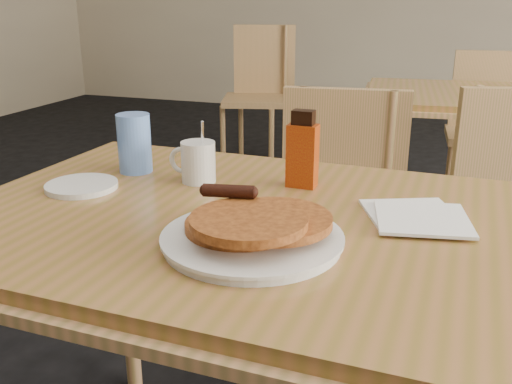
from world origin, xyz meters
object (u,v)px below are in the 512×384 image
at_px(chair_neighbor_far, 485,117).
at_px(coffee_mug, 197,161).
at_px(neighbor_table, 500,104).
at_px(chair_main_far, 336,206).
at_px(blue_tumbler, 134,143).
at_px(pancake_plate, 253,231).
at_px(chair_wall_extra, 260,83).
at_px(main_table, 260,236).
at_px(syrup_bottle, 302,152).

bearing_deg(chair_neighbor_far, coffee_mug, -111.66).
height_order(neighbor_table, chair_main_far, chair_main_far).
bearing_deg(blue_tumbler, chair_main_far, 54.96).
bearing_deg(pancake_plate, chair_wall_extra, 108.71).
bearing_deg(chair_wall_extra, chair_neighbor_far, -32.77).
bearing_deg(main_table, chair_main_far, 89.29).
distance_m(main_table, chair_wall_extra, 3.01).
height_order(chair_main_far, pancake_plate, chair_main_far).
height_order(neighbor_table, pancake_plate, pancake_plate).
relative_size(chair_main_far, syrup_bottle, 5.24).
xyz_separation_m(pancake_plate, coffee_mug, (-0.23, 0.28, 0.02)).
height_order(chair_neighbor_far, chair_wall_extra, chair_wall_extra).
xyz_separation_m(chair_neighbor_far, pancake_plate, (-0.46, -2.54, 0.26)).
height_order(syrup_bottle, blue_tumbler, syrup_bottle).
bearing_deg(chair_wall_extra, chair_main_far, -81.50).
relative_size(main_table, neighbor_table, 1.01).
relative_size(chair_neighbor_far, coffee_mug, 6.05).
xyz_separation_m(pancake_plate, syrup_bottle, (-0.00, 0.33, 0.05)).
distance_m(chair_neighbor_far, blue_tumbler, 2.41).
distance_m(chair_wall_extra, syrup_bottle, 2.84).
xyz_separation_m(coffee_mug, blue_tumbler, (-0.17, 0.02, 0.02)).
bearing_deg(chair_main_far, chair_neighbor_far, 67.29).
xyz_separation_m(neighbor_table, chair_neighbor_far, (-0.01, 0.72, -0.20)).
relative_size(chair_neighbor_far, chair_wall_extra, 0.90).
height_order(chair_main_far, syrup_bottle, syrup_bottle).
relative_size(chair_main_far, chair_neighbor_far, 1.02).
height_order(main_table, coffee_mug, coffee_mug).
height_order(main_table, pancake_plate, pancake_plate).
bearing_deg(pancake_plate, blue_tumbler, 142.77).
bearing_deg(syrup_bottle, chair_main_far, 94.12).
relative_size(chair_neighbor_far, pancake_plate, 2.82).
bearing_deg(blue_tumbler, chair_wall_extra, 102.81).
height_order(chair_main_far, blue_tumbler, blue_tumbler).
bearing_deg(chair_neighbor_far, pancake_plate, -104.91).
bearing_deg(coffee_mug, chair_neighbor_far, 73.47).
height_order(pancake_plate, coffee_mug, coffee_mug).
xyz_separation_m(main_table, coffee_mug, (-0.20, 0.15, 0.09)).
distance_m(coffee_mug, syrup_bottle, 0.23).
relative_size(pancake_plate, coffee_mug, 2.14).
height_order(main_table, chair_main_far, chair_main_far).
relative_size(pancake_plate, blue_tumbler, 2.23).
xyz_separation_m(neighbor_table, blue_tumbler, (-0.87, -1.51, 0.11)).
distance_m(main_table, pancake_plate, 0.15).
bearing_deg(pancake_plate, coffee_mug, 129.30).
relative_size(main_table, pancake_plate, 4.09).
xyz_separation_m(pancake_plate, blue_tumbler, (-0.40, 0.30, 0.04)).
xyz_separation_m(main_table, blue_tumbler, (-0.37, 0.18, 0.11)).
xyz_separation_m(main_table, chair_main_far, (0.01, 0.71, -0.19)).
distance_m(neighbor_table, chair_wall_extra, 1.88).
relative_size(main_table, chair_main_far, 1.43).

